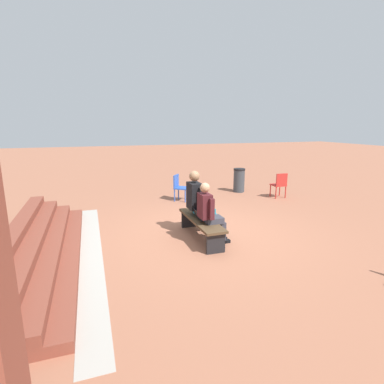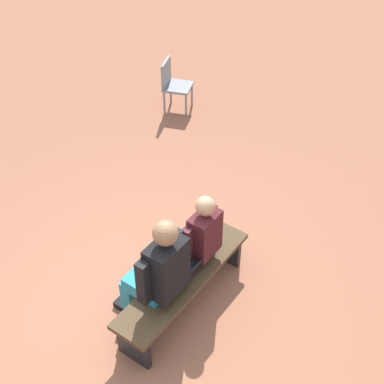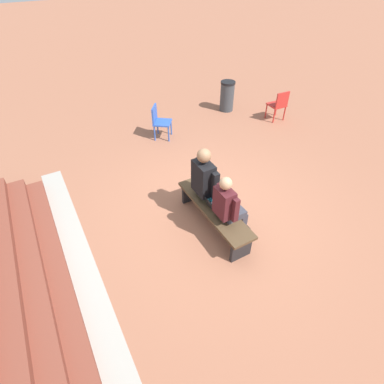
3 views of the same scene
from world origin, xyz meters
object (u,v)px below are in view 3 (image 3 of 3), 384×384
person_student (229,206)px  plastic_chair_far_right (279,104)px  person_adult (209,182)px  plastic_chair_far_left (159,120)px  bench (214,211)px  litter_bin (227,96)px  laptop (215,206)px

person_student → plastic_chair_far_right: 4.76m
person_adult → plastic_chair_far_left: (3.04, -0.44, -0.28)m
plastic_chair_far_right → person_student: bearing=128.2°
bench → litter_bin: litter_bin is taller
person_adult → laptop: 0.44m
plastic_chair_far_right → plastic_chair_far_left: same height
bench → laptop: size_ratio=5.62×
bench → person_adult: bearing=-13.2°
person_student → litter_bin: size_ratio=1.50×
person_adult → laptop: bearing=166.2°
person_adult → litter_bin: person_adult is taller
laptop → plastic_chair_far_right: 4.65m
plastic_chair_far_left → litter_bin: size_ratio=0.98×
person_adult → bench: bearing=166.8°
litter_bin → person_adult: bearing=141.2°
laptop → plastic_chair_far_right: (2.67, -3.81, -0.02)m
person_adult → litter_bin: 4.59m
person_adult → laptop: (-0.34, 0.09, -0.26)m
bench → laptop: bearing=161.0°
person_student → litter_bin: person_student is taller
plastic_chair_far_right → litter_bin: size_ratio=0.98×
bench → laptop: (-0.03, 0.01, 0.15)m
person_adult → plastic_chair_far_right: size_ratio=1.71×
plastic_chair_far_left → litter_bin: 2.48m
plastic_chair_far_left → litter_bin: litter_bin is taller
bench → plastic_chair_far_right: (2.63, -3.80, 0.13)m
plastic_chair_far_left → litter_bin: bearing=-77.8°
plastic_chair_far_right → person_adult: bearing=121.9°
bench → litter_bin: bearing=-37.2°
person_student → person_adult: (0.62, -0.01, 0.06)m
bench → plastic_chair_far_right: plastic_chair_far_right is taller
person_student → person_adult: 0.62m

